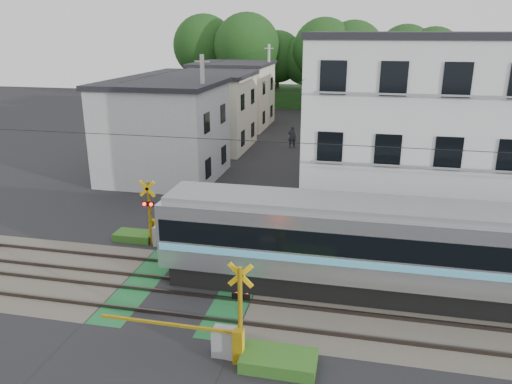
% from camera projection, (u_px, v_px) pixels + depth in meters
% --- Properties ---
extents(ground, '(120.00, 120.00, 0.00)m').
position_uv_depth(ground, '(187.00, 289.00, 19.01)').
color(ground, black).
extents(track_bed, '(120.00, 120.00, 0.14)m').
position_uv_depth(track_bed, '(187.00, 288.00, 19.00)').
color(track_bed, '#47423A').
rests_on(track_bed, ground).
extents(crossing_signal_near, '(4.74, 0.65, 3.09)m').
position_uv_depth(crossing_signal_near, '(227.00, 336.00, 14.88)').
color(crossing_signal_near, yellow).
rests_on(crossing_signal_near, ground).
extents(crossing_signal_far, '(4.74, 0.65, 3.09)m').
position_uv_depth(crossing_signal_far, '(160.00, 230.00, 22.71)').
color(crossing_signal_far, yellow).
rests_on(crossing_signal_far, ground).
extents(apartment_block, '(10.20, 8.36, 9.30)m').
position_uv_depth(apartment_block, '(411.00, 130.00, 24.66)').
color(apartment_block, silver).
rests_on(apartment_block, ground).
extents(houses_row, '(22.07, 31.35, 6.80)m').
position_uv_depth(houses_row, '(293.00, 106.00, 42.02)').
color(houses_row, '#A6A9AB').
rests_on(houses_row, ground).
extents(tree_hill, '(40.00, 13.81, 11.39)m').
position_uv_depth(tree_hill, '(311.00, 61.00, 62.11)').
color(tree_hill, '#193D14').
rests_on(tree_hill, ground).
extents(catenary, '(60.00, 5.04, 7.00)m').
position_uv_depth(catenary, '(353.00, 209.00, 16.68)').
color(catenary, '#2D2D33').
rests_on(catenary, ground).
extents(utility_poles, '(7.90, 42.00, 8.00)m').
position_uv_depth(utility_poles, '(272.00, 100.00, 39.31)').
color(utility_poles, '#A5A5A0').
rests_on(utility_poles, ground).
extents(pedestrian, '(0.78, 0.61, 1.87)m').
position_uv_depth(pedestrian, '(292.00, 137.00, 41.18)').
color(pedestrian, '#24292E').
rests_on(pedestrian, ground).
extents(weed_patches, '(10.25, 8.80, 0.40)m').
position_uv_depth(weed_patches, '(231.00, 290.00, 18.52)').
color(weed_patches, '#2D5E1E').
rests_on(weed_patches, ground).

